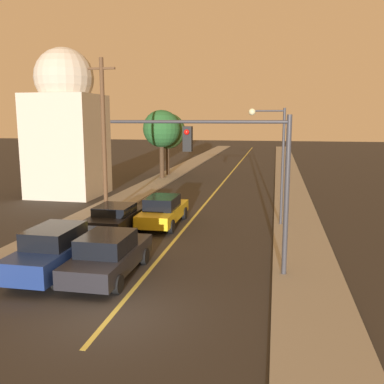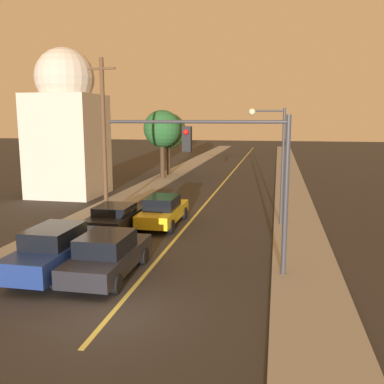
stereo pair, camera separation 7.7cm
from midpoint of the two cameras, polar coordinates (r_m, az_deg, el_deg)
name	(u,v)px [view 2 (the right image)]	position (r m, az deg, el deg)	size (l,w,h in m)	color
ground_plane	(111,315)	(13.24, -10.57, -15.81)	(200.00, 200.00, 0.00)	#2D2B28
road_surface	(234,170)	(47.60, 5.68, 2.91)	(9.14, 80.00, 0.01)	#2D2B28
sidewalk_left	(183,169)	(48.50, -1.19, 3.15)	(2.50, 80.00, 0.12)	gray
sidewalk_right	(288,171)	(47.39, 12.71, 2.75)	(2.50, 80.00, 0.12)	gray
car_near_lane_front	(108,255)	(15.94, -11.02, -8.21)	(1.97, 4.75, 1.61)	black
car_near_lane_second	(163,210)	(22.96, -3.78, -2.48)	(1.86, 4.96, 1.60)	gold
car_outer_lane_front	(57,249)	(16.76, -17.45, -7.25)	(1.90, 5.12, 1.78)	navy
car_outer_lane_second	(116,218)	(22.01, -10.02, -3.37)	(2.04, 4.41, 1.39)	black
traffic_signal_mast	(239,163)	(15.28, 6.37, 3.84)	(6.55, 0.42, 5.69)	#333338
streetlamp_right	(274,149)	(22.78, 10.92, 5.70)	(1.90, 0.36, 6.09)	#333338
utility_pole_left	(104,135)	(25.22, -11.59, 7.46)	(1.60, 0.24, 8.91)	#513823
tree_left_near	(162,129)	(40.35, -3.95, 8.36)	(3.46, 3.46, 6.33)	#3D2B1C
tree_left_far	(168,131)	(42.71, -3.15, 8.11)	(3.52, 3.52, 6.09)	#3D2B1C
domed_building_left	(67,126)	(32.79, -16.26, 8.50)	(4.82, 4.82, 10.64)	#BCB29E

